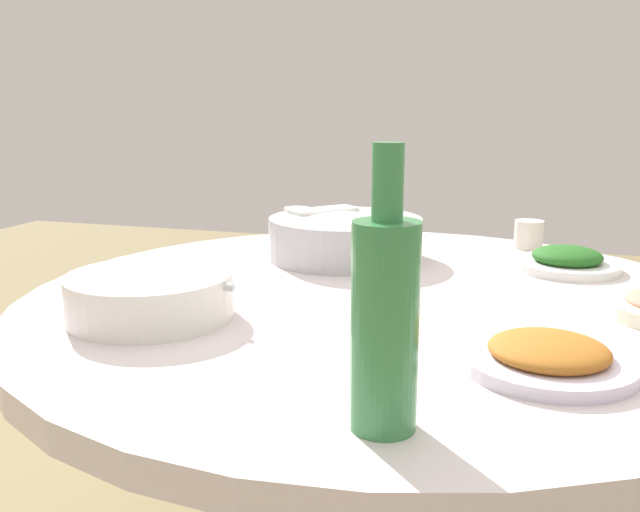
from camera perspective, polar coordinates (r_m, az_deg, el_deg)
round_dining_table at (r=1.20m, az=4.91°, el=-7.80°), size 1.21×1.21×0.72m
rice_bowl at (r=1.44m, az=2.09°, el=1.58°), size 0.32×0.32×0.10m
soup_bowl at (r=1.07m, az=-13.86°, el=-3.33°), size 0.28×0.25×0.07m
dish_greens at (r=1.43m, az=19.76°, el=-0.39°), size 0.20×0.20×0.05m
dish_stirfry at (r=0.90m, az=18.37°, el=-7.91°), size 0.21×0.21×0.04m
green_bottle at (r=0.68m, az=5.39°, el=-5.17°), size 0.07×0.07×0.28m
tea_cup_near at (r=1.61m, az=16.90°, el=1.71°), size 0.06×0.06×0.06m
tea_cup_far at (r=1.67m, az=-1.95°, el=2.82°), size 0.06×0.06×0.07m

